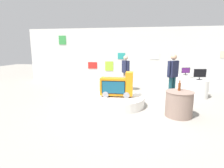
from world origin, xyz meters
TOP-DOWN VIEW (x-y plane):
  - ground_plane at (0.00, 0.00)m, footprint 30.00×30.00m
  - back_wall_display at (0.00, 4.86)m, footprint 12.56×0.13m
  - main_display_pedestal at (-0.37, 0.40)m, footprint 1.88×1.88m
  - novelty_firetruck_tv at (-0.35, 0.39)m, footprint 1.08×0.44m
  - display_pedestal_left_rear at (2.69, 1.90)m, footprint 0.72×0.72m
  - tv_on_left_rear at (2.69, 1.90)m, footprint 0.52×0.21m
  - display_pedestal_center_rear at (2.48, 3.19)m, footprint 0.70×0.70m
  - tv_on_center_rear at (2.48, 3.19)m, footprint 0.39×0.22m
  - side_table_round at (1.51, -0.31)m, footprint 0.77×0.77m
  - bottle_on_side_table at (1.51, -0.19)m, footprint 0.07×0.07m
  - shopper_browsing_near_truck at (-0.26, 2.61)m, footprint 0.37×0.48m
  - shopper_browsing_rear at (1.51, 0.94)m, footprint 0.40×0.44m

SIDE VIEW (x-z plane):
  - ground_plane at x=0.00m, z-range 0.00..0.00m
  - main_display_pedestal at x=-0.37m, z-range 0.00..0.32m
  - display_pedestal_left_rear at x=2.69m, z-range 0.00..0.71m
  - display_pedestal_center_rear at x=2.48m, z-range 0.00..0.71m
  - side_table_round at x=1.51m, z-range 0.01..0.74m
  - novelty_firetruck_tv at x=-0.35m, z-range 0.24..1.08m
  - bottle_on_side_table at x=1.51m, z-range 0.70..0.99m
  - tv_on_center_rear at x=2.48m, z-range 0.72..1.06m
  - shopper_browsing_near_truck at x=-0.26m, z-range 0.14..1.75m
  - tv_on_left_rear at x=2.69m, z-range 0.73..1.17m
  - shopper_browsing_rear at x=1.51m, z-range 0.15..1.89m
  - back_wall_display at x=0.00m, z-range 0.00..3.07m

